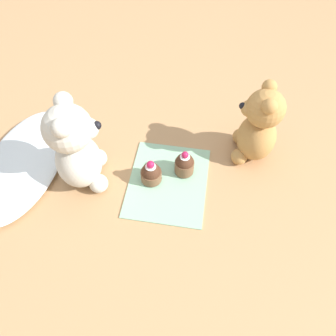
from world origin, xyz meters
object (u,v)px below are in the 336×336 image
Objects in this scene: teddy_bear_tan at (258,127)px; cupcake_near_cream_bear at (151,172)px; teddy_bear_cream at (76,148)px; cupcake_near_tan_bear at (184,164)px.

teddy_bear_tan reaches higher than cupcake_near_cream_bear.
cupcake_near_cream_bear is at bearing -100.44° from teddy_bear_cream.
teddy_bear_cream is 3.31× the size of cupcake_near_tan_bear.
cupcake_near_cream_bear is 0.08m from cupcake_near_tan_bear.
cupcake_near_cream_bear is at bearing 114.50° from cupcake_near_tan_bear.
cupcake_near_cream_bear is 0.93× the size of cupcake_near_tan_bear.
teddy_bear_cream is at bearing -69.21° from teddy_bear_tan.
teddy_bear_cream is 0.24m from cupcake_near_tan_bear.
cupcake_near_cream_bear is (0.02, -0.15, -0.08)m from teddy_bear_cream.
cupcake_near_tan_bear is (-0.08, 0.15, -0.06)m from teddy_bear_tan.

